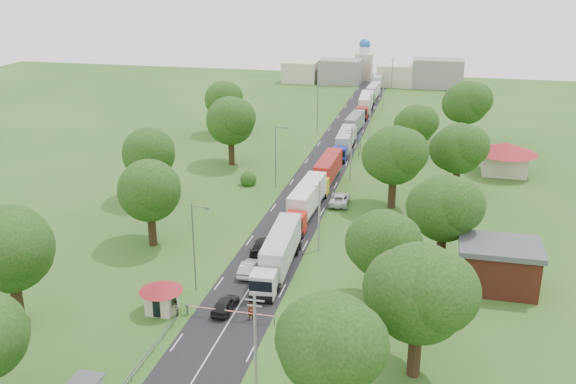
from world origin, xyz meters
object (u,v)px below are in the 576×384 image
(car_lane_mid, at_px, (249,268))
(pedestrian_near, at_px, (251,312))
(truck_0, at_px, (279,252))
(car_lane_front, at_px, (225,305))
(info_sign, at_px, (360,141))
(boom_barrier, at_px, (217,310))
(guard_booth, at_px, (161,292))

(car_lane_mid, relative_size, pedestrian_near, 2.54)
(truck_0, height_order, pedestrian_near, truck_0)
(car_lane_front, height_order, car_lane_mid, car_lane_mid)
(car_lane_mid, bearing_deg, info_sign, -97.63)
(boom_barrier, xyz_separation_m, info_sign, (6.56, 60.00, 2.11))
(guard_booth, bearing_deg, car_lane_front, 13.61)
(truck_0, relative_size, car_lane_mid, 3.34)
(info_sign, distance_m, car_lane_mid, 50.43)
(truck_0, bearing_deg, guard_booth, -128.59)
(truck_0, relative_size, pedestrian_near, 8.47)
(pedestrian_near, bearing_deg, info_sign, 52.52)
(guard_booth, distance_m, info_sign, 61.27)
(boom_barrier, height_order, pedestrian_near, pedestrian_near)
(boom_barrier, distance_m, pedestrian_near, 3.39)
(truck_0, bearing_deg, car_lane_front, -106.91)
(boom_barrier, bearing_deg, guard_booth, -179.99)
(info_sign, bearing_deg, pedestrian_near, -93.08)
(info_sign, height_order, car_lane_front, info_sign)
(info_sign, height_order, truck_0, truck_0)
(truck_0, bearing_deg, pedestrian_near, -90.40)
(guard_booth, bearing_deg, car_lane_mid, 58.20)
(guard_booth, bearing_deg, pedestrian_near, 3.12)
(car_lane_front, bearing_deg, info_sign, -92.66)
(boom_barrier, relative_size, pedestrian_near, 5.04)
(truck_0, height_order, car_lane_mid, truck_0)
(info_sign, relative_size, car_lane_front, 0.93)
(info_sign, distance_m, pedestrian_near, 59.62)
(boom_barrier, relative_size, truck_0, 0.59)
(guard_booth, relative_size, car_lane_mid, 0.95)
(boom_barrier, bearing_deg, pedestrian_near, 8.47)
(truck_0, relative_size, car_lane_front, 3.52)
(car_lane_mid, bearing_deg, guard_booth, 57.65)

